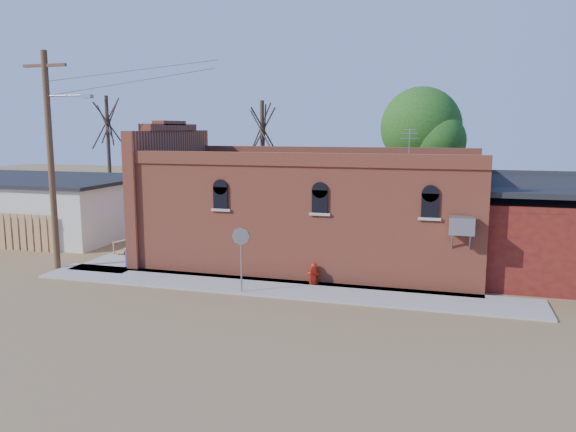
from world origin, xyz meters
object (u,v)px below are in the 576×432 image
(utility_pole, at_px, (52,156))
(fire_hydrant, at_px, (314,273))
(brick_bar, at_px, (308,210))
(stop_sign, at_px, (241,242))
(trash_barrel, at_px, (131,258))

(utility_pole, height_order, fire_hydrant, utility_pole)
(utility_pole, bearing_deg, brick_bar, 23.69)
(brick_bar, distance_m, stop_sign, 5.61)
(fire_hydrant, relative_size, stop_sign, 0.33)
(stop_sign, xyz_separation_m, trash_barrel, (-5.88, 2.22, -1.45))
(stop_sign, distance_m, trash_barrel, 6.45)
(brick_bar, distance_m, fire_hydrant, 4.31)
(brick_bar, height_order, fire_hydrant, brick_bar)
(stop_sign, height_order, trash_barrel, stop_sign)
(brick_bar, bearing_deg, utility_pole, -156.31)
(utility_pole, distance_m, fire_hydrant, 11.80)
(stop_sign, relative_size, trash_barrel, 3.29)
(utility_pole, bearing_deg, fire_hydrant, 3.11)
(stop_sign, bearing_deg, trash_barrel, 169.66)
(fire_hydrant, distance_m, trash_barrel, 8.14)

